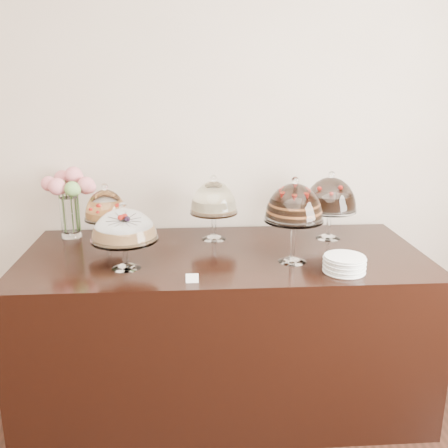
{
  "coord_description": "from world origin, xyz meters",
  "views": [
    {
      "loc": [
        0.15,
        -0.15,
        1.82
      ],
      "look_at": [
        0.33,
        2.4,
        1.08
      ],
      "focal_mm": 40.0,
      "sensor_mm": 36.0,
      "label": 1
    }
  ],
  "objects": [
    {
      "name": "cake_stand_choco_layer",
      "position": [
        0.68,
        2.29,
        1.2
      ],
      "size": [
        0.31,
        0.31,
        0.45
      ],
      "color": "white",
      "rests_on": "display_counter"
    },
    {
      "name": "wall_back",
      "position": [
        0.0,
        3.0,
        1.5
      ],
      "size": [
        5.0,
        0.04,
        3.0
      ],
      "primitive_type": "cube",
      "color": "#C3B19D",
      "rests_on": "ground"
    },
    {
      "name": "cake_stand_dark_choco",
      "position": [
        0.98,
        2.67,
        1.16
      ],
      "size": [
        0.32,
        0.32,
        0.41
      ],
      "color": "white",
      "rests_on": "display_counter"
    },
    {
      "name": "flower_vase",
      "position": [
        -0.57,
        2.82,
        1.16
      ],
      "size": [
        0.31,
        0.3,
        0.42
      ],
      "color": "white",
      "rests_on": "display_counter"
    },
    {
      "name": "display_counter",
      "position": [
        0.33,
        2.45,
        0.45
      ],
      "size": [
        2.2,
        1.0,
        0.9
      ],
      "primitive_type": "cube",
      "color": "black",
      "rests_on": "ground"
    },
    {
      "name": "price_card_left",
      "position": [
        0.15,
        2.04,
        0.92
      ],
      "size": [
        0.06,
        0.02,
        0.04
      ],
      "primitive_type": "cube",
      "rotation": [
        -0.21,
        0.0,
        -0.02
      ],
      "color": "white",
      "rests_on": "display_counter"
    },
    {
      "name": "cake_stand_sugar_sponge",
      "position": [
        -0.18,
        2.25,
        1.11
      ],
      "size": [
        0.33,
        0.33,
        0.34
      ],
      "color": "white",
      "rests_on": "display_counter"
    },
    {
      "name": "cake_stand_cheesecake",
      "position": [
        0.29,
        2.7,
        1.14
      ],
      "size": [
        0.28,
        0.28,
        0.39
      ],
      "color": "white",
      "rests_on": "display_counter"
    },
    {
      "name": "plate_stack",
      "position": [
        0.91,
        2.12,
        0.94
      ],
      "size": [
        0.21,
        0.21,
        0.08
      ],
      "color": "white",
      "rests_on": "display_counter"
    },
    {
      "name": "cake_stand_fruit_tart",
      "position": [
        -0.34,
        2.68,
        1.11
      ],
      "size": [
        0.25,
        0.25,
        0.35
      ],
      "color": "white",
      "rests_on": "display_counter"
    }
  ]
}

